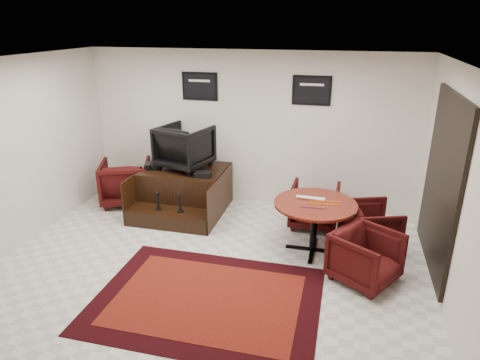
% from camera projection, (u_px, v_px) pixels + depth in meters
% --- Properties ---
extents(ground, '(6.00, 6.00, 0.00)m').
position_uv_depth(ground, '(207.00, 269.00, 5.99)').
color(ground, silver).
rests_on(ground, ground).
extents(room_shell, '(6.02, 5.02, 2.81)m').
position_uv_depth(room_shell, '(237.00, 146.00, 5.38)').
color(room_shell, beige).
rests_on(room_shell, ground).
extents(area_rug, '(2.77, 2.08, 0.01)m').
position_uv_depth(area_rug, '(207.00, 299.00, 5.33)').
color(area_rug, black).
rests_on(area_rug, ground).
extents(shine_podium, '(1.49, 1.53, 0.77)m').
position_uv_depth(shine_podium, '(184.00, 192.00, 7.73)').
color(shine_podium, black).
rests_on(shine_podium, ground).
extents(shine_chair, '(1.01, 0.97, 0.85)m').
position_uv_depth(shine_chair, '(185.00, 145.00, 7.58)').
color(shine_chair, black).
rests_on(shine_chair, shine_podium).
extents(shoes_pair, '(0.29, 0.32, 0.10)m').
position_uv_depth(shoes_pair, '(152.00, 166.00, 7.66)').
color(shoes_pair, black).
rests_on(shoes_pair, shine_podium).
extents(polish_kit, '(0.27, 0.19, 0.09)m').
position_uv_depth(polish_kit, '(203.00, 174.00, 7.25)').
color(polish_kit, black).
rests_on(polish_kit, shine_podium).
extents(umbrella_black, '(0.32, 0.12, 0.86)m').
position_uv_depth(umbrella_black, '(136.00, 187.00, 7.76)').
color(umbrella_black, black).
rests_on(umbrella_black, ground).
extents(umbrella_hooked, '(0.31, 0.12, 0.84)m').
position_uv_depth(umbrella_hooked, '(137.00, 185.00, 7.85)').
color(umbrella_hooked, black).
rests_on(umbrella_hooked, ground).
extents(armchair_side, '(1.11, 1.08, 0.90)m').
position_uv_depth(armchair_side, '(126.00, 180.00, 8.02)').
color(armchair_side, black).
rests_on(armchair_side, ground).
extents(meeting_table, '(1.20, 1.20, 0.79)m').
position_uv_depth(meeting_table, '(315.00, 209.00, 6.22)').
color(meeting_table, '#4F170B').
rests_on(meeting_table, ground).
extents(table_chair_back, '(0.79, 0.74, 0.79)m').
position_uv_depth(table_chair_back, '(315.00, 203.00, 7.13)').
color(table_chair_back, black).
rests_on(table_chair_back, ground).
extents(table_chair_window, '(0.91, 0.94, 0.77)m').
position_uv_depth(table_chair_window, '(371.00, 224.00, 6.43)').
color(table_chair_window, black).
rests_on(table_chair_window, ground).
extents(table_chair_corner, '(1.00, 1.02, 0.78)m').
position_uv_depth(table_chair_corner, '(366.00, 255.00, 5.59)').
color(table_chair_corner, black).
rests_on(table_chair_corner, ground).
extents(paper_roll, '(0.42, 0.07, 0.05)m').
position_uv_depth(paper_roll, '(311.00, 198.00, 6.29)').
color(paper_roll, white).
rests_on(paper_roll, meeting_table).
extents(table_clutter, '(0.57, 0.34, 0.01)m').
position_uv_depth(table_clutter, '(323.00, 204.00, 6.14)').
color(table_clutter, orange).
rests_on(table_clutter, meeting_table).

